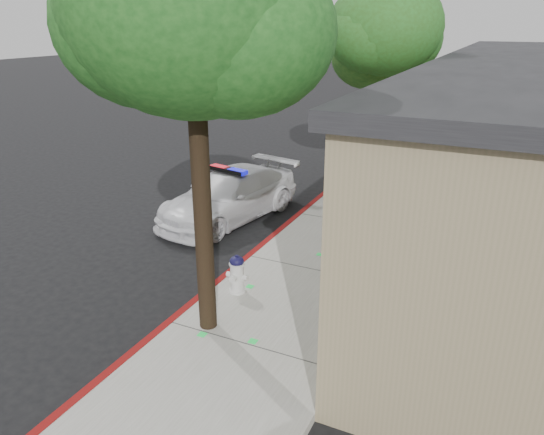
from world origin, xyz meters
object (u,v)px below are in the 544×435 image
(police_car, at_px, (229,195))
(street_tree_mid, at_px, (386,32))
(fire_hydrant, at_px, (237,274))
(street_tree_far, at_px, (379,54))
(street_tree_near, at_px, (192,18))

(police_car, xyz_separation_m, street_tree_mid, (2.99, 3.93, 4.13))
(police_car, relative_size, street_tree_mid, 0.78)
(police_car, distance_m, fire_hydrant, 4.41)
(fire_hydrant, bearing_deg, police_car, 119.70)
(police_car, bearing_deg, street_tree_far, 71.88)
(police_car, bearing_deg, street_tree_near, -52.71)
(police_car, height_order, fire_hydrant, police_car)
(police_car, xyz_separation_m, street_tree_near, (2.44, -5.01, 4.49))
(police_car, relative_size, street_tree_near, 0.72)
(police_car, height_order, street_tree_mid, street_tree_mid)
(fire_hydrant, height_order, street_tree_mid, street_tree_mid)
(police_car, relative_size, street_tree_far, 0.91)
(street_tree_near, bearing_deg, fire_hydrant, 95.50)
(street_tree_mid, xyz_separation_m, street_tree_far, (-0.35, 0.78, -0.66))
(street_tree_far, bearing_deg, fire_hydrant, -92.23)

